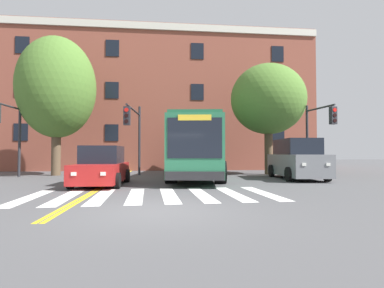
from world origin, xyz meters
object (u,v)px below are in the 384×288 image
Objects in this scene: traffic_light_overhead at (134,127)px; street_tree_curbside_large at (268,100)px; city_bus at (197,148)px; car_white_behind_bus at (186,160)px; car_grey_far_lane at (297,160)px; street_tree_curbside_small at (57,88)px; car_red_near_lane at (102,167)px; traffic_light_near_corner at (318,127)px; traffic_light_far_corner at (10,125)px.

traffic_light_overhead is 9.43m from street_tree_curbside_large.
car_white_behind_bus is (-0.00, 8.01, -0.94)m from city_bus.
car_white_behind_bus is (-5.53, 9.78, -0.25)m from car_grey_far_lane.
traffic_light_overhead is at bearing -22.53° from street_tree_curbside_small.
car_grey_far_lane is 1.25× the size of car_white_behind_bus.
traffic_light_near_corner is at bearing 14.58° from car_red_near_lane.
city_bus reaches higher than car_white_behind_bus.
car_white_behind_bus is at bearing 129.82° from traffic_light_near_corner.
street_tree_curbside_small reaches higher than car_red_near_lane.
traffic_light_overhead is (1.07, 4.33, 2.27)m from car_red_near_lane.
traffic_light_near_corner is at bearing -6.49° from city_bus.
car_white_behind_bus is 13.61m from traffic_light_far_corner.
traffic_light_near_corner is 0.98× the size of traffic_light_overhead.
traffic_light_overhead is at bearing 167.44° from car_grey_far_lane.
traffic_light_near_corner is at bearing -3.67° from traffic_light_far_corner.
car_red_near_lane is 12.98m from car_white_behind_bus.
traffic_light_near_corner is 0.96× the size of traffic_light_far_corner.
car_white_behind_bus is at bearing 119.47° from car_grey_far_lane.
traffic_light_near_corner is 0.49× the size of street_tree_curbside_small.
car_white_behind_bus is 9.14m from street_tree_curbside_large.
city_bus is at bearing 173.51° from traffic_light_near_corner.
city_bus is at bearing -4.60° from traffic_light_overhead.
traffic_light_far_corner is (-16.54, 2.11, 2.01)m from car_grey_far_lane.
city_bus reaches higher than car_grey_far_lane.
car_grey_far_lane reaches higher than car_red_near_lane.
traffic_light_far_corner is at bearing 176.33° from traffic_light_near_corner.
traffic_light_far_corner is at bearing -174.43° from street_tree_curbside_large.
traffic_light_near_corner is at bearing -5.85° from traffic_light_overhead.
traffic_light_overhead reaches higher than traffic_light_near_corner.
street_tree_curbside_small is at bearing -148.89° from car_white_behind_bus.
traffic_light_overhead is (-11.18, 1.15, 0.02)m from traffic_light_near_corner.
car_grey_far_lane is (10.41, 2.25, 0.27)m from car_red_near_lane.
car_white_behind_bus is at bearing 31.11° from street_tree_curbside_small.
car_red_near_lane is 0.97× the size of traffic_light_overhead.
traffic_light_near_corner reaches higher than car_red_near_lane.
car_grey_far_lane is 0.68× the size of street_tree_curbside_large.
traffic_light_near_corner is 17.05m from street_tree_curbside_small.
street_tree_curbside_large is at bearing 20.17° from city_bus.
traffic_light_far_corner is 0.62× the size of street_tree_curbside_large.
street_tree_curbside_large reaches higher than car_red_near_lane.
traffic_light_far_corner is 16.47m from street_tree_curbside_large.
traffic_light_overhead is at bearing -0.26° from traffic_light_far_corner.
car_white_behind_bus is 0.89× the size of traffic_light_overhead.
car_red_near_lane is 5.01m from traffic_light_overhead.
car_white_behind_bus is at bearing 90.01° from city_bus.
car_grey_far_lane is (5.52, -1.77, -0.69)m from city_bus.
city_bus reaches higher than car_red_near_lane.
car_grey_far_lane is 15.98m from street_tree_curbside_small.
car_grey_far_lane is 11.24m from car_white_behind_bus.
street_tree_curbside_large is at bearing -49.25° from car_white_behind_bus.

